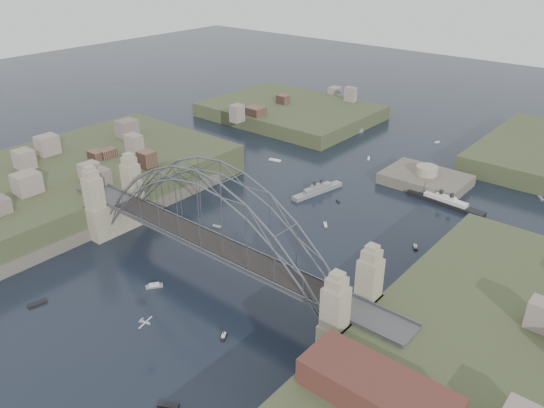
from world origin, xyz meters
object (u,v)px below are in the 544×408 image
(wharf_shed, at_px, (378,390))
(naval_cruiser_far, at_px, (343,133))
(bridge, at_px, (211,226))
(ocean_liner, at_px, (445,202))
(fort_island, at_px, (425,186))
(naval_cruiser_near, at_px, (318,190))

(wharf_shed, xyz_separation_m, naval_cruiser_far, (-72.08, 104.05, -9.11))
(bridge, bearing_deg, naval_cruiser_far, 107.32)
(naval_cruiser_far, xyz_separation_m, ocean_liner, (49.67, -28.73, -0.10))
(fort_island, xyz_separation_m, ocean_liner, (9.59, -8.68, 1.13))
(bridge, bearing_deg, ocean_liner, 70.61)
(bridge, height_order, ocean_liner, bridge)
(bridge, distance_m, naval_cruiser_near, 48.39)
(naval_cruiser_far, distance_m, ocean_liner, 57.38)
(bridge, xyz_separation_m, wharf_shed, (44.00, -14.00, -2.32))
(bridge, height_order, wharf_shed, bridge)
(naval_cruiser_far, bearing_deg, ocean_liner, -30.05)
(fort_island, relative_size, naval_cruiser_near, 1.32)
(bridge, xyz_separation_m, fort_island, (12.00, 70.00, -12.66))
(bridge, distance_m, naval_cruiser_far, 95.02)
(wharf_shed, relative_size, naval_cruiser_far, 1.18)
(fort_island, bearing_deg, ocean_liner, -42.14)
(wharf_shed, bearing_deg, naval_cruiser_far, 124.71)
(bridge, distance_m, fort_island, 72.14)
(wharf_shed, bearing_deg, bridge, 162.35)
(naval_cruiser_far, height_order, ocean_liner, naval_cruiser_far)
(bridge, relative_size, naval_cruiser_near, 5.05)
(fort_island, height_order, naval_cruiser_far, fort_island)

